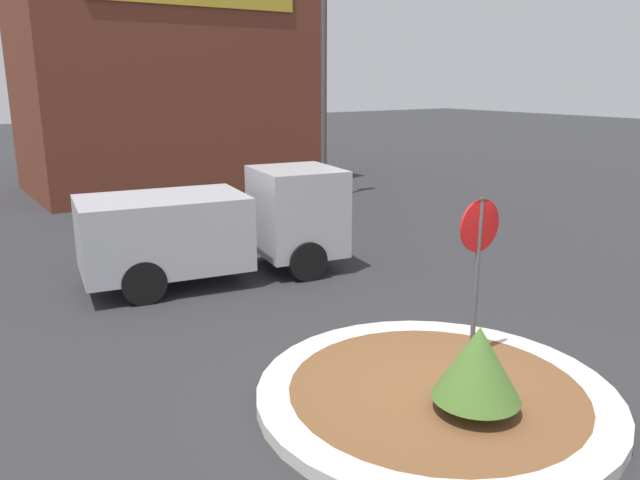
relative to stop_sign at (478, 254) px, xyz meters
The scene contains 7 objects.
ground_plane 2.05m from the stop_sign, 163.01° to the right, with size 120.00×120.00×0.00m, color #2D2D30.
traffic_island 1.98m from the stop_sign, 163.01° to the right, with size 4.70×4.70×0.18m.
stop_sign is the anchor object (origin of this frame).
island_shrub 1.70m from the stop_sign, 135.23° to the right, with size 1.07×1.07×1.10m.
utility_truck 6.16m from the stop_sign, 100.32° to the left, with size 5.61×2.76×2.23m.
storefront_building 18.13m from the stop_sign, 82.16° to the left, with size 10.40×6.07×7.68m.
light_pole 13.63m from the stop_sign, 64.99° to the left, with size 0.70×0.30×7.59m.
Camera 1 is at (-5.38, -5.31, 4.10)m, focal length 35.00 mm.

